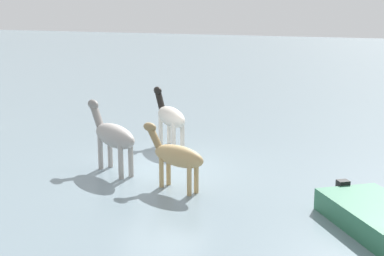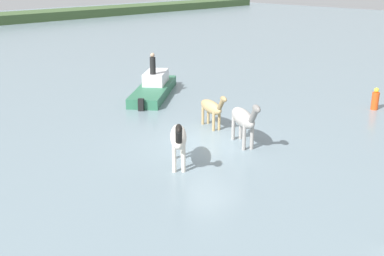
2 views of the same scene
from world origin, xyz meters
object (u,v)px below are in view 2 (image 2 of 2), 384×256
(boat_tender_starboard, at_px, (154,89))
(horse_chestnut_trailing, at_px, (244,119))
(person_boatman_standing, at_px, (153,64))
(horse_rear_stallion, at_px, (212,108))
(buoy_channel_marker, at_px, (375,100))
(horse_dun_straggler, at_px, (178,138))

(boat_tender_starboard, bearing_deg, horse_chestnut_trailing, -144.63)
(horse_chestnut_trailing, bearing_deg, person_boatman_standing, -166.73)
(horse_rear_stallion, distance_m, person_boatman_standing, 6.46)
(person_boatman_standing, xyz_separation_m, buoy_channel_marker, (6.15, -10.08, -1.26))
(horse_chestnut_trailing, relative_size, boat_tender_starboard, 0.44)
(horse_rear_stallion, height_order, person_boatman_standing, person_boatman_standing)
(horse_chestnut_trailing, distance_m, boat_tender_starboard, 9.03)
(horse_dun_straggler, height_order, person_boatman_standing, person_boatman_standing)
(horse_dun_straggler, height_order, boat_tender_starboard, horse_dun_straggler)
(boat_tender_starboard, distance_m, buoy_channel_marker, 11.82)
(horse_chestnut_trailing, height_order, horse_rear_stallion, horse_chestnut_trailing)
(horse_dun_straggler, bearing_deg, boat_tender_starboard, -173.14)
(horse_chestnut_trailing, relative_size, horse_rear_stallion, 1.13)
(horse_dun_straggler, xyz_separation_m, boat_tender_starboard, (5.93, 8.31, -0.76))
(horse_rear_stallion, distance_m, boat_tender_starboard, 6.54)
(horse_dun_straggler, relative_size, person_boatman_standing, 1.81)
(horse_rear_stallion, distance_m, buoy_channel_marker, 8.89)
(horse_rear_stallion, relative_size, boat_tender_starboard, 0.39)
(horse_chestnut_trailing, distance_m, buoy_channel_marker, 8.82)
(horse_chestnut_trailing, xyz_separation_m, buoy_channel_marker, (8.66, -1.55, -0.61))
(person_boatman_standing, bearing_deg, horse_rear_stallion, -106.36)
(horse_chestnut_trailing, height_order, person_boatman_standing, person_boatman_standing)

